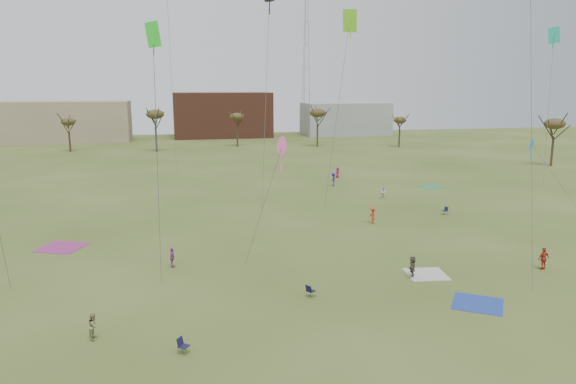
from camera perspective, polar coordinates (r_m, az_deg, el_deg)
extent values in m
plane|color=#3C5019|center=(33.61, 4.50, -13.21)|extent=(260.00, 260.00, 0.00)
imported|color=#B7321F|center=(45.85, 25.49, -6.39)|extent=(1.08, 0.59, 1.74)
imported|color=#8B8B58|center=(32.63, -19.91, -13.23)|extent=(0.65, 0.79, 1.50)
imported|color=#4C4636|center=(40.96, 13.05, -7.71)|extent=(1.14, 1.50, 1.58)
imported|color=#C14024|center=(55.52, 8.94, -2.44)|extent=(0.67, 1.16, 1.78)
imported|color=#A34499|center=(42.85, -12.19, -6.82)|extent=(0.43, 0.95, 1.59)
imported|color=silver|center=(68.12, 10.09, 0.00)|extent=(0.86, 0.71, 1.62)
imported|color=#9D1A3E|center=(82.56, 5.27, 2.07)|extent=(0.92, 0.89, 1.59)
imported|color=navy|center=(75.77, 4.82, 1.35)|extent=(0.86, 1.29, 1.85)
cube|color=#2540A3|center=(37.59, 19.47, -11.12)|extent=(4.26, 4.26, 0.03)
cube|color=beige|center=(41.97, 14.46, -8.46)|extent=(3.22, 3.22, 0.03)
cube|color=#982E76|center=(51.10, -22.86, -5.44)|extent=(4.62, 4.62, 0.03)
cube|color=#308555|center=(77.52, 14.98, 0.54)|extent=(3.17, 3.17, 0.03)
cube|color=#18153A|center=(29.90, -10.99, -15.77)|extent=(0.70, 0.70, 0.04)
cube|color=#18153A|center=(29.91, -11.39, -15.28)|extent=(0.39, 0.49, 0.44)
cube|color=#131233|center=(36.49, 2.44, -10.44)|extent=(0.69, 0.69, 0.04)
cube|color=#131233|center=(36.25, 2.19, -10.20)|extent=(0.37, 0.49, 0.44)
cube|color=#15153A|center=(61.17, 16.28, -1.94)|extent=(0.62, 0.62, 0.04)
cube|color=#15153A|center=(61.28, 16.45, -1.70)|extent=(0.27, 0.52, 0.44)
cube|color=#26D728|center=(35.92, -14.13, 15.90)|extent=(0.79, 0.79, 1.55)
cube|color=#26D728|center=(35.87, -14.09, 15.04)|extent=(0.08, 0.08, 1.39)
cylinder|color=#4C4C51|center=(35.78, -13.69, 2.99)|extent=(0.25, 0.74, 16.12)
cone|color=#298FE9|center=(64.10, 24.42, 4.65)|extent=(1.08, 0.08, 1.08)
cube|color=#298FE9|center=(64.17, 24.37, 4.05)|extent=(0.08, 0.08, 1.76)
cylinder|color=#4C4C51|center=(64.20, 26.46, 1.44)|extent=(3.73, 3.72, 6.77)
cube|color=#79D723|center=(57.38, 6.57, 17.60)|extent=(1.14, 1.14, 2.25)
cube|color=#79D723|center=(57.29, 6.55, 16.82)|extent=(0.08, 0.08, 2.02)
cylinder|color=#4C4C51|center=(57.54, 5.19, 7.93)|extent=(1.98, 1.58, 19.42)
cylinder|color=#4C4C51|center=(86.48, -12.23, 11.37)|extent=(0.36, 3.24, 27.10)
cylinder|color=#4C4C51|center=(37.78, 24.41, 7.18)|extent=(0.66, 4.07, 21.94)
cube|color=black|center=(58.44, -1.97, 19.48)|extent=(0.08, 0.08, 2.41)
cylinder|color=#4C4C51|center=(55.61, -2.39, 9.34)|extent=(1.78, 4.31, 22.31)
cube|color=#1AA187|center=(81.26, 26.39, 14.69)|extent=(1.08, 1.08, 2.12)
cube|color=#1AA187|center=(81.21, 26.34, 14.17)|extent=(0.08, 0.08, 1.91)
cylinder|color=#4C4C51|center=(79.37, 25.91, 7.78)|extent=(1.86, 2.96, 19.47)
cone|color=#F94EAA|center=(39.62, -0.61, 4.93)|extent=(1.38, 0.10, 1.38)
cube|color=#F94EAA|center=(39.73, -0.60, 3.67)|extent=(0.08, 0.08, 2.26)
cylinder|color=#4C4C51|center=(39.77, -2.59, -1.37)|extent=(3.00, 0.65, 8.65)
cylinder|color=#3A2B1E|center=(123.60, -22.15, 4.98)|extent=(0.40, 0.40, 4.32)
ellipsoid|color=#473D1E|center=(123.27, -22.29, 6.90)|extent=(3.02, 3.02, 1.58)
cylinder|color=#3A2B1E|center=(117.81, -13.80, 5.48)|extent=(0.40, 0.40, 5.40)
ellipsoid|color=#473D1E|center=(117.43, -13.92, 8.01)|extent=(3.78, 3.78, 1.98)
cylinder|color=#3A2B1E|center=(124.69, -5.41, 5.89)|extent=(0.40, 0.40, 4.68)
ellipsoid|color=#473D1E|center=(124.35, -5.44, 7.96)|extent=(3.28, 3.28, 1.72)
cylinder|color=#3A2B1E|center=(124.24, 3.13, 6.04)|extent=(0.40, 0.40, 5.28)
ellipsoid|color=#473D1E|center=(123.89, 3.16, 8.39)|extent=(3.70, 3.70, 1.94)
cylinder|color=#3A2B1E|center=(125.68, 11.72, 5.63)|extent=(0.40, 0.40, 4.20)
ellipsoid|color=#473D1E|center=(125.36, 11.80, 7.48)|extent=(2.94, 2.94, 1.54)
cylinder|color=#3A2B1E|center=(104.69, 26.22, 3.86)|extent=(0.40, 0.40, 5.04)
ellipsoid|color=#473D1E|center=(104.27, 26.45, 6.51)|extent=(3.53, 3.53, 1.85)
cube|color=#937F60|center=(146.83, -22.69, 6.92)|extent=(32.00, 14.00, 10.00)
cube|color=brown|center=(150.11, -7.04, 8.15)|extent=(26.00, 16.00, 12.00)
cube|color=gray|center=(155.48, 6.11, 7.73)|extent=(24.00, 12.00, 9.00)
cylinder|color=#9EA3A8|center=(159.41, 2.22, 13.08)|extent=(0.16, 0.16, 38.00)
cylinder|color=#9EA3A8|center=(159.83, 1.66, 13.08)|extent=(0.16, 0.16, 38.00)
cylinder|color=#9EA3A8|center=(158.32, 1.80, 13.10)|extent=(0.16, 0.16, 38.00)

